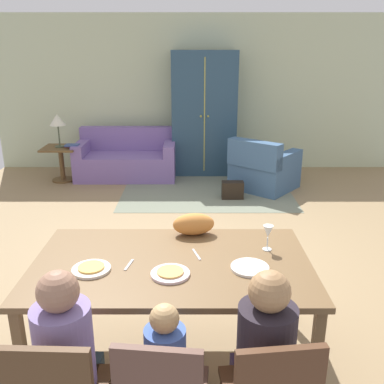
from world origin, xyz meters
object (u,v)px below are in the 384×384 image
(plate_near_child, at_px, (170,274))
(armoire, at_px, (204,114))
(table_lamp, at_px, (57,121))
(handbag, at_px, (232,190))
(person_woman, at_px, (262,368))
(couch, at_px, (127,159))
(armchair, at_px, (263,169))
(plate_near_man, at_px, (91,269))
(wine_glass, at_px, (268,233))
(side_table, at_px, (61,159))
(dining_table, at_px, (171,270))
(person_child, at_px, (167,382))
(book_lower, at_px, (72,146))
(book_upper, at_px, (72,145))
(plate_near_woman, at_px, (249,268))
(person_man, at_px, (69,369))
(cat, at_px, (193,224))

(plate_near_child, bearing_deg, armoire, 86.06)
(table_lamp, bearing_deg, handbag, -17.94)
(person_woman, bearing_deg, couch, 105.76)
(person_woman, distance_m, armchair, 4.67)
(plate_near_man, xyz_separation_m, wine_glass, (1.19, 0.30, 0.12))
(armoire, bearing_deg, armchair, -46.81)
(armchair, distance_m, side_table, 3.33)
(handbag, bearing_deg, side_table, 162.06)
(person_woman, xyz_separation_m, armoire, (-0.16, 5.57, 0.54))
(dining_table, distance_m, handbag, 3.54)
(person_child, bearing_deg, person_woman, 0.57)
(handbag, bearing_deg, person_woman, -93.16)
(armchair, xyz_separation_m, book_lower, (-3.10, 0.46, 0.28))
(wine_glass, distance_m, couch, 4.74)
(handbag, bearing_deg, armchair, 41.62)
(book_upper, bearing_deg, person_child, -69.92)
(dining_table, height_order, armoire, armoire)
(plate_near_child, height_order, plate_near_woman, same)
(book_upper, bearing_deg, dining_table, -66.84)
(plate_near_man, height_order, table_lamp, table_lamp)
(plate_near_man, distance_m, side_table, 4.71)
(plate_near_woman, bearing_deg, book_upper, 118.19)
(book_lower, bearing_deg, plate_near_woman, -62.01)
(person_man, bearing_deg, cat, 60.56)
(plate_near_man, xyz_separation_m, book_upper, (-1.31, 4.38, -0.15))
(plate_near_man, bearing_deg, cat, 40.38)
(plate_near_man, distance_m, armoire, 5.05)
(armoire, distance_m, side_table, 2.53)
(person_woman, relative_size, couch, 0.66)
(dining_table, relative_size, book_lower, 8.50)
(plate_near_woman, height_order, armoire, armoire)
(handbag, bearing_deg, couch, 146.14)
(wine_glass, xyz_separation_m, person_woman, (-0.16, -0.91, -0.38))
(plate_near_child, relative_size, person_man, 0.23)
(person_child, distance_m, couch, 5.40)
(person_child, distance_m, armchair, 4.78)
(person_man, xyz_separation_m, side_table, (-1.53, 5.05, -0.14))
(plate_near_man, height_order, person_woman, person_woman)
(side_table, xyz_separation_m, book_upper, (0.22, -0.05, 0.24))
(plate_near_man, xyz_separation_m, armchair, (1.77, 4.00, -0.45))
(dining_table, bearing_deg, person_child, -89.76)
(person_woman, relative_size, book_lower, 5.04)
(person_child, xyz_separation_m, side_table, (-2.04, 5.05, -0.06))
(person_man, xyz_separation_m, handbag, (1.25, 4.15, -0.38))
(couch, xyz_separation_m, side_table, (-1.05, -0.26, 0.07))
(person_child, height_order, table_lamp, table_lamp)
(plate_near_woman, bearing_deg, dining_table, 169.00)
(plate_near_woman, distance_m, side_table, 5.12)
(plate_near_child, xyz_separation_m, book_lower, (-1.84, 4.51, -0.18))
(person_child, height_order, couch, person_child)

